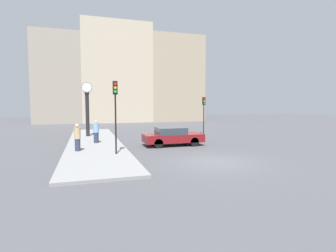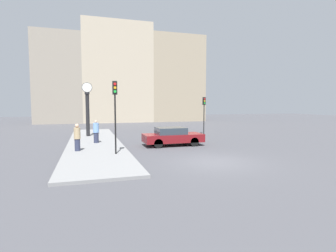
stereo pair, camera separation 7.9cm
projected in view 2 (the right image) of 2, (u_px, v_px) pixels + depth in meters
The scene contains 9 objects.
ground_plane at pixel (214, 162), 13.60m from camera, with size 120.00×120.00×0.00m, color #47474C.
sidewalk_corner at pixel (94, 143), 19.99m from camera, with size 3.81×21.01×0.14m, color gray.
building_row at pixel (125, 77), 44.82m from camera, with size 28.29×5.00×16.57m.
sedan_car at pixel (172, 136), 19.04m from camera, with size 4.29×1.86×1.33m.
traffic_light_near at pixel (115, 102), 14.83m from camera, with size 0.26×0.24×4.16m.
traffic_light_far at pixel (204, 108), 25.76m from camera, with size 0.26×0.24×3.71m.
street_clock at pixel (88, 110), 23.50m from camera, with size 0.89×0.41×4.81m.
pedestrian_tan_coat at pixel (77, 137), 16.01m from camera, with size 0.39×0.39×1.67m.
pedestrian_blue_stripe at pixel (96, 132), 19.43m from camera, with size 0.42×0.42×1.68m.
Camera 2 is at (-6.25, -12.09, 2.97)m, focal length 28.00 mm.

